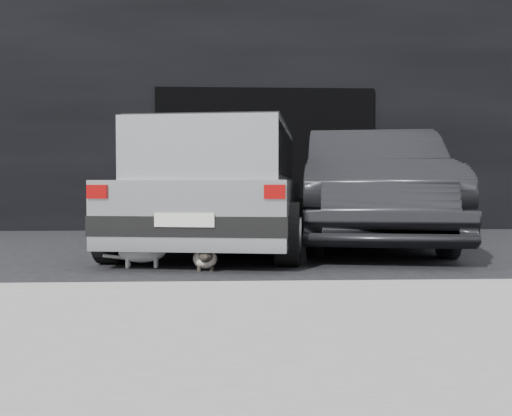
{
  "coord_description": "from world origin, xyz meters",
  "views": [
    {
      "loc": [
        0.34,
        -6.45,
        0.77
      ],
      "look_at": [
        0.59,
        -0.99,
        0.58
      ],
      "focal_mm": 40.0,
      "sensor_mm": 36.0,
      "label": 1
    }
  ],
  "objects_px": {
    "silver_hatchback": "(222,183)",
    "cat_siamese": "(205,258)",
    "cat_white": "(145,251)",
    "second_car": "(372,187)"
  },
  "relations": [
    {
      "from": "cat_white",
      "to": "silver_hatchback",
      "type": "bearing_deg",
      "value": 151.41
    },
    {
      "from": "silver_hatchback",
      "to": "cat_siamese",
      "type": "relative_size",
      "value": 6.37
    },
    {
      "from": "second_car",
      "to": "cat_white",
      "type": "distance_m",
      "value": 3.45
    },
    {
      "from": "cat_siamese",
      "to": "cat_white",
      "type": "relative_size",
      "value": 1.01
    },
    {
      "from": "silver_hatchback",
      "to": "second_car",
      "type": "height_order",
      "value": "second_car"
    },
    {
      "from": "cat_siamese",
      "to": "cat_white",
      "type": "height_order",
      "value": "cat_white"
    },
    {
      "from": "silver_hatchback",
      "to": "cat_white",
      "type": "height_order",
      "value": "silver_hatchback"
    },
    {
      "from": "silver_hatchback",
      "to": "cat_white",
      "type": "relative_size",
      "value": 6.44
    },
    {
      "from": "second_car",
      "to": "cat_siamese",
      "type": "bearing_deg",
      "value": -124.44
    },
    {
      "from": "silver_hatchback",
      "to": "cat_white",
      "type": "bearing_deg",
      "value": -106.87
    }
  ]
}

